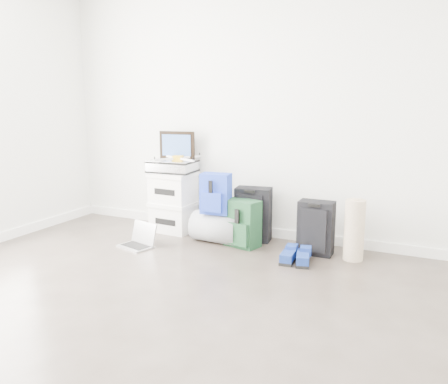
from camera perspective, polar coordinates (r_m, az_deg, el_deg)
The scene contains 14 objects.
ground at distance 3.19m, azimuth -14.54°, elevation -16.54°, with size 5.00×5.00×0.00m, color #342C26.
room_envelope at distance 2.85m, azimuth -16.10°, elevation 15.91°, with size 4.52×5.02×2.71m.
boxes_stack at distance 5.27m, azimuth -6.10°, elevation -1.17°, with size 0.48×0.39×0.66m.
briefcase at distance 5.20m, azimuth -6.19°, elevation 3.11°, with size 0.48×0.35×0.14m, color #B2B2B7.
painting at distance 5.25m, azimuth -5.68°, elevation 5.63°, with size 0.40×0.09×0.30m.
drone at distance 5.13m, azimuth -5.57°, elevation 4.08°, with size 0.54×0.54×0.05m.
duffel_bag at distance 4.87m, azimuth -0.87°, elevation -4.29°, with size 0.31×0.31×0.51m, color gray.
blue_backpack at distance 4.76m, azimuth -1.04°, elevation -0.29°, with size 0.31×0.25×0.41m.
large_suitcase at distance 4.91m, azimuth 3.50°, elevation -2.70°, with size 0.39×0.28×0.56m.
green_backpack at distance 4.72m, azimuth 2.18°, elevation -3.91°, with size 0.37×0.31×0.47m.
carry_on at distance 4.57m, azimuth 10.97°, elevation -4.27°, with size 0.33×0.22×0.51m.
shoes at distance 4.37m, azimuth 8.62°, elevation -7.78°, with size 0.30×0.32×0.10m.
rolled_rug at distance 4.49m, azimuth 15.40°, elevation -4.44°, with size 0.18×0.18×0.56m, color tan.
laptop at distance 4.85m, azimuth -10.19°, elevation -5.78°, with size 0.38×0.32×0.24m.
Camera 1 is at (1.87, -2.12, 1.48)m, focal length 38.00 mm.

